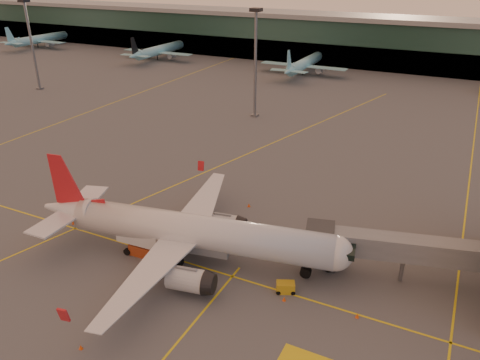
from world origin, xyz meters
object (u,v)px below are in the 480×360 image
at_px(pushback_tug, 330,257).
at_px(main_airplane, 189,232).
at_px(catering_truck, 142,235).
at_px(gpu_cart, 286,287).

bearing_deg(pushback_tug, main_airplane, -150.58).
bearing_deg(main_airplane, pushback_tug, 14.01).
xyz_separation_m(main_airplane, catering_truck, (-6.42, -1.58, -1.38)).
bearing_deg(main_airplane, gpu_cart, -13.57).
height_order(main_airplane, gpu_cart, main_airplane).
bearing_deg(pushback_tug, gpu_cart, -104.44).
xyz_separation_m(main_airplane, pushback_tug, (16.44, 7.37, -3.29)).
height_order(gpu_cart, pushback_tug, pushback_tug).
height_order(main_airplane, catering_truck, main_airplane).
bearing_deg(catering_truck, main_airplane, 10.73).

